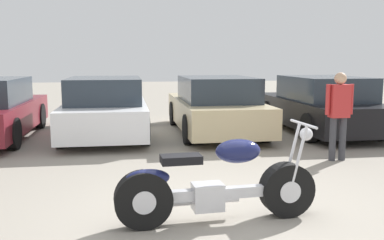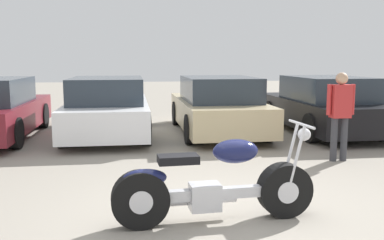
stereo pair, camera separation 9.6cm
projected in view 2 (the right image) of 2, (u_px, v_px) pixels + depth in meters
The scene contains 6 objects.
ground_plane at pixel (216, 213), 5.10m from camera, with size 60.00×60.00×0.00m, color gray.
motorcycle at pixel (213, 186), 4.77m from camera, with size 2.30×0.62×1.10m.
parked_car_white at pixel (108, 108), 10.18m from camera, with size 1.92×4.47×1.39m.
parked_car_champagne at pixel (217, 106), 10.52m from camera, with size 1.92×4.47×1.39m.
parked_car_black at pixel (323, 106), 10.68m from camera, with size 1.92×4.47×1.39m.
person_standing at pixel (340, 109), 7.58m from camera, with size 0.52×0.21×1.59m.
Camera 2 is at (-0.97, -4.81, 1.82)m, focal length 40.00 mm.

